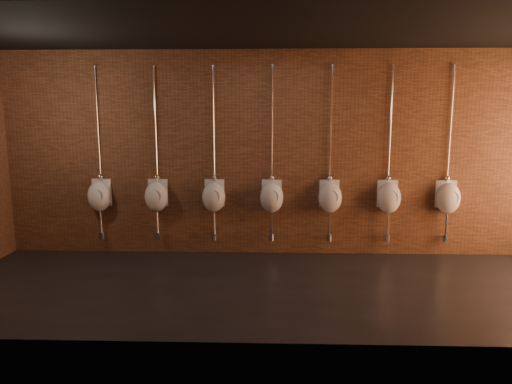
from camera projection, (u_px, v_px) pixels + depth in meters
ground at (273, 287)px, 5.94m from camera, size 8.50×8.50×0.00m
room_shell at (275, 131)px, 5.60m from camera, size 8.54×3.04×3.22m
urinal_0 at (100, 195)px, 7.22m from camera, size 0.40×0.36×2.72m
urinal_1 at (156, 196)px, 7.19m from camera, size 0.40×0.36×2.72m
urinal_2 at (214, 196)px, 7.16m from camera, size 0.40×0.36×2.72m
urinal_3 at (272, 196)px, 7.13m from camera, size 0.40×0.36×2.72m
urinal_4 at (330, 197)px, 7.10m from camera, size 0.40×0.36×2.72m
urinal_5 at (389, 197)px, 7.08m from camera, size 0.40×0.36×2.72m
urinal_6 at (448, 197)px, 7.05m from camera, size 0.40×0.36×2.72m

